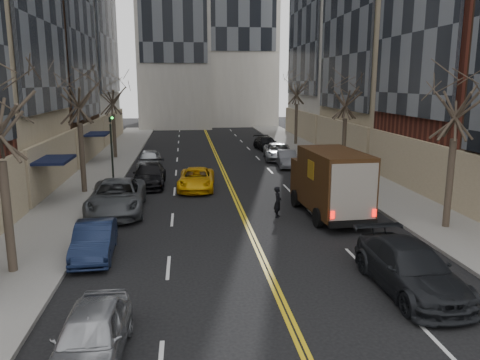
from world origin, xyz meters
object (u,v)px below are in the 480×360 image
object	(u,v)px
taxi	(196,179)
pedestrian	(278,202)
observer_sedan	(410,268)
ups_truck	(330,183)

from	to	relation	value
taxi	pedestrian	size ratio (longest dim) A/B	3.02
observer_sedan	taxi	size ratio (longest dim) A/B	1.13
ups_truck	taxi	xyz separation A→B (m)	(-6.35, 6.76, -1.04)
ups_truck	taxi	size ratio (longest dim) A/B	1.34
observer_sedan	pedestrian	size ratio (longest dim) A/B	3.42
ups_truck	taxi	distance (m)	9.33
ups_truck	observer_sedan	bearing A→B (deg)	-92.97
taxi	pedestrian	world-z (taller)	pedestrian
observer_sedan	taxi	bearing A→B (deg)	111.04
pedestrian	observer_sedan	bearing A→B (deg)	-142.40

